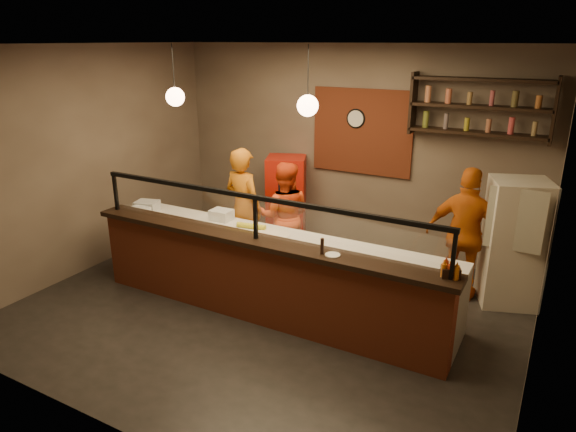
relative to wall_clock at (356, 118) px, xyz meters
The scene contains 29 objects.
floor 3.24m from the wall_clock, 92.33° to the right, with size 6.00×6.00×0.00m, color black.
ceiling 2.70m from the wall_clock, 92.33° to the right, with size 6.00×6.00×0.00m, color #37312A.
wall_back 0.51m from the wall_clock, 158.20° to the left, with size 6.00×6.00×0.00m, color #726254.
wall_left 3.99m from the wall_clock, 141.57° to the right, with size 5.00×5.00×0.00m, color #726254.
wall_right 3.84m from the wall_clock, 40.31° to the right, with size 5.00×5.00×0.00m, color #726254.
wall_front 4.99m from the wall_clock, 91.16° to the right, with size 6.00×6.00×0.00m, color #726254.
brick_patch 0.22m from the wall_clock, ahead, with size 1.60×0.04×1.30m, color #993E21.
service_counter 3.19m from the wall_clock, 92.08° to the right, with size 4.60×0.25×1.00m, color #993E21.
counter_ledge 2.96m from the wall_clock, 92.08° to the right, with size 4.70×0.37×0.06m, color black.
worktop_cabinet 2.81m from the wall_clock, 92.53° to the right, with size 4.60×0.75×0.85m, color gray.
worktop 2.57m from the wall_clock, 92.53° to the right, with size 4.60×0.75×0.05m, color white.
sneeze_guard 2.86m from the wall_clock, 92.08° to the right, with size 4.50×0.05×0.52m.
wall_shelving 1.83m from the wall_clock, ahead, with size 1.84×0.28×0.85m.
wall_clock is the anchor object (origin of this frame).
pendant_left 2.81m from the wall_clock, 125.30° to the right, with size 0.24×0.24×0.77m.
pendant_right 2.32m from the wall_clock, 82.44° to the right, with size 0.24×0.24×0.77m.
cook_left 2.21m from the wall_clock, 128.10° to the right, with size 0.65×0.43×1.79m, color #C56A12.
cook_mid 1.89m from the wall_clock, 113.75° to the right, with size 0.78×0.61×1.61m, color #E24315.
cook_right 2.50m from the wall_clock, 26.68° to the right, with size 1.03×0.43×1.76m, color #C95A12.
fridge 2.92m from the wall_clock, 17.93° to the right, with size 0.68×0.64×1.63m, color beige.
red_cooler 1.76m from the wall_clock, 163.65° to the right, with size 0.62×0.57×1.45m, color #AD180B.
pizza_dough 2.52m from the wall_clock, 95.16° to the right, with size 0.44×0.44×0.01m, color #F2E4CD.
prep_tub_a 3.39m from the wall_clock, 134.61° to the right, with size 0.31×0.25×0.16m, color silver.
prep_tub_b 2.59m from the wall_clock, 118.24° to the right, with size 0.28×0.23×0.14m, color silver.
prep_tub_c 3.52m from the wall_clock, 131.09° to the right, with size 0.27×0.22×0.14m, color white.
rolling_pin 2.51m from the wall_clock, 104.65° to the right, with size 0.07×0.07×0.40m, color yellow.
condiment_caddy 3.56m from the wall_clock, 52.15° to the right, with size 0.18×0.14×0.10m, color black.
pepper_mill 3.05m from the wall_clock, 74.72° to the right, with size 0.04×0.04×0.18m, color black.
small_plate 3.10m from the wall_clock, 72.39° to the right, with size 0.16×0.16×0.01m, color silver.
Camera 1 is at (3.00, -4.97, 3.25)m, focal length 32.00 mm.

